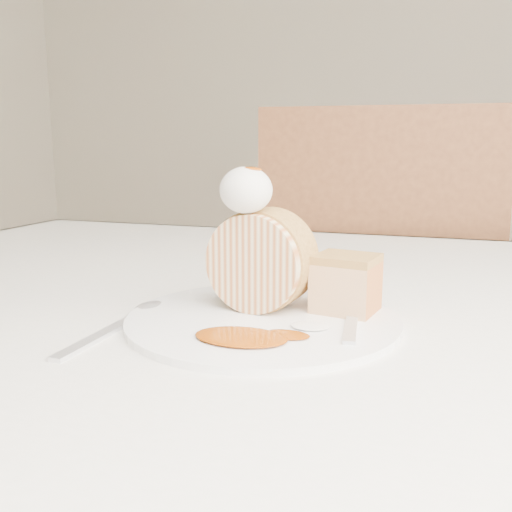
% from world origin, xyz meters
% --- Properties ---
extents(table, '(1.40, 0.90, 0.75)m').
position_xyz_m(table, '(0.00, 0.20, 0.66)').
color(table, silver).
rests_on(table, ground).
extents(chair_far, '(0.50, 0.50, 0.99)m').
position_xyz_m(chair_far, '(0.00, 0.80, 0.56)').
color(chair_far, brown).
rests_on(chair_far, ground).
extents(plate, '(0.30, 0.30, 0.01)m').
position_xyz_m(plate, '(-0.03, 0.07, 0.75)').
color(plate, white).
rests_on(plate, table).
extents(roulade_slice, '(0.10, 0.06, 0.10)m').
position_xyz_m(roulade_slice, '(-0.04, 0.10, 0.80)').
color(roulade_slice, beige).
rests_on(roulade_slice, plate).
extents(cake_chunk, '(0.07, 0.06, 0.05)m').
position_xyz_m(cake_chunk, '(0.04, 0.11, 0.78)').
color(cake_chunk, '#B18243').
rests_on(cake_chunk, plate).
extents(whipped_cream, '(0.05, 0.05, 0.04)m').
position_xyz_m(whipped_cream, '(-0.05, 0.08, 0.87)').
color(whipped_cream, silver).
rests_on(whipped_cream, roulade_slice).
extents(caramel_drizzle, '(0.02, 0.02, 0.01)m').
position_xyz_m(caramel_drizzle, '(-0.05, 0.08, 0.90)').
color(caramel_drizzle, '#8F3A05').
rests_on(caramel_drizzle, whipped_cream).
extents(caramel_pool, '(0.09, 0.07, 0.00)m').
position_xyz_m(caramel_pool, '(-0.03, 0.01, 0.76)').
color(caramel_pool, '#8F3A05').
rests_on(caramel_pool, plate).
extents(fork, '(0.04, 0.15, 0.00)m').
position_xyz_m(fork, '(0.05, 0.07, 0.76)').
color(fork, silver).
rests_on(fork, plate).
extents(spoon, '(0.03, 0.16, 0.00)m').
position_xyz_m(spoon, '(-0.15, -0.01, 0.75)').
color(spoon, silver).
rests_on(spoon, table).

